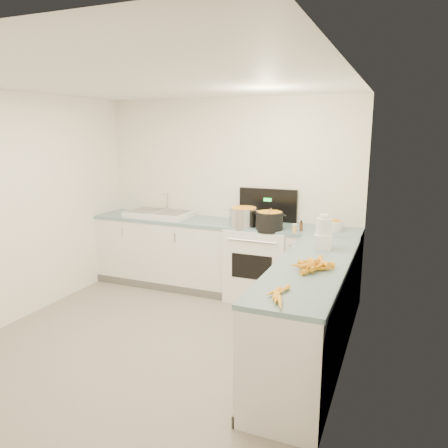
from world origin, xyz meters
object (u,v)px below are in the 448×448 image
at_px(stove, 260,261).
at_px(food_processor, 323,234).
at_px(mixing_bowl, 332,225).
at_px(extract_bottle, 301,227).
at_px(sink, 159,214).
at_px(steel_pot, 243,218).
at_px(black_pot, 269,221).
at_px(spice_jar, 295,229).

distance_m(stove, food_processor, 1.35).
distance_m(mixing_bowl, extract_bottle, 0.37).
bearing_deg(sink, extract_bottle, -3.92).
distance_m(steel_pot, mixing_bowl, 1.05).
height_order(sink, black_pot, sink).
xyz_separation_m(sink, food_processor, (2.35, -0.82, 0.11)).
bearing_deg(black_pot, spice_jar, -9.90).
distance_m(mixing_bowl, food_processor, 0.87).
bearing_deg(mixing_bowl, stove, -176.16).
bearing_deg(steel_pot, mixing_bowl, 10.53).
xyz_separation_m(black_pot, spice_jar, (0.32, -0.06, -0.05)).
bearing_deg(sink, stove, -0.62).
xyz_separation_m(black_pot, mixing_bowl, (0.69, 0.24, -0.04)).
height_order(sink, extract_bottle, sink).
height_order(mixing_bowl, spice_jar, mixing_bowl).
height_order(stove, black_pot, stove).
bearing_deg(stove, black_pot, -48.11).
bearing_deg(steel_pot, extract_bottle, 1.20).
distance_m(black_pot, mixing_bowl, 0.73).
bearing_deg(sink, food_processor, -19.34).
relative_size(sink, steel_pot, 2.52).
relative_size(stove, sink, 1.58).
bearing_deg(extract_bottle, steel_pot, -178.80).
xyz_separation_m(extract_bottle, spice_jar, (-0.05, -0.12, -0.01)).
xyz_separation_m(sink, mixing_bowl, (2.30, 0.04, 0.02)).
xyz_separation_m(stove, extract_bottle, (0.53, -0.12, 0.52)).
bearing_deg(spice_jar, mixing_bowl, 38.17).
relative_size(steel_pot, extract_bottle, 3.41).
bearing_deg(black_pot, stove, 131.89).
bearing_deg(stove, food_processor, -42.00).
relative_size(sink, extract_bottle, 8.61).
bearing_deg(food_processor, black_pot, 139.53).
xyz_separation_m(steel_pot, spice_jar, (0.66, -0.10, -0.06)).
relative_size(black_pot, mixing_bowl, 1.30).
bearing_deg(stove, extract_bottle, -12.80).
xyz_separation_m(sink, spice_jar, (1.93, -0.25, 0.01)).
bearing_deg(sink, mixing_bowl, 1.03).
distance_m(stove, extract_bottle, 0.75).
distance_m(steel_pot, food_processor, 1.27).
height_order(black_pot, spice_jar, black_pot).
distance_m(stove, steel_pot, 0.61).
height_order(steel_pot, mixing_bowl, steel_pot).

